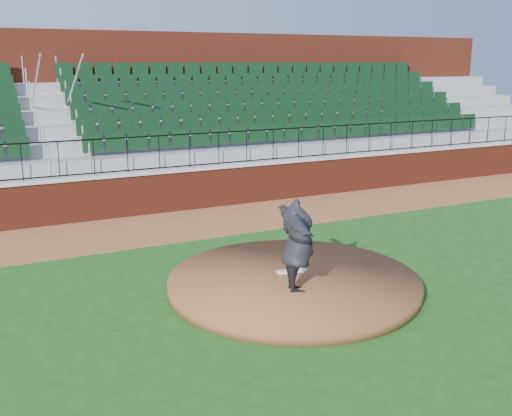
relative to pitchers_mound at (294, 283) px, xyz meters
The scene contains 10 objects.
ground 0.19m from the pitchers_mound, 103.94° to the left, with size 90.00×90.00×0.00m, color #194B15.
warning_track 5.54m from the pitchers_mound, 90.35° to the left, with size 34.00×3.20×0.01m, color brown.
field_wall 7.15m from the pitchers_mound, 90.27° to the left, with size 34.00×0.35×1.20m, color maroon.
wall_cap 7.23m from the pitchers_mound, 90.27° to the left, with size 34.00×0.45×0.10m, color #B7B7B7.
wall_railing 7.33m from the pitchers_mound, 90.27° to the left, with size 34.00×0.05×1.00m, color black, non-canonical shape.
seating_stands 10.10m from the pitchers_mound, 90.20° to the left, with size 34.00×5.10×4.60m, color gray, non-canonical shape.
concourse_wall 12.93m from the pitchers_mound, 90.15° to the left, with size 34.00×0.50×5.50m, color maroon.
pitchers_mound is the anchor object (origin of this frame).
pitching_rubber 0.31m from the pitchers_mound, 69.83° to the left, with size 0.62×0.16×0.04m, color silver.
pitcher 1.23m from the pitchers_mound, 115.40° to the right, with size 2.17×0.59×1.77m, color black.
Camera 1 is at (-5.53, -9.75, 4.42)m, focal length 41.46 mm.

